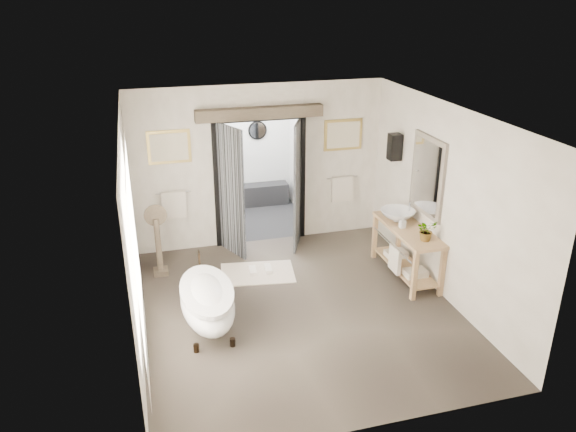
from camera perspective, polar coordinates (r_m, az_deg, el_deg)
The scene contains 13 objects.
ground_plane at distance 8.40m, azimuth 1.10°, elevation -9.43°, with size 5.00×5.00×0.00m, color brown.
room_shell at distance 7.48m, azimuth 1.18°, elevation 2.26°, with size 4.52×5.02×2.91m.
shower_room at distance 11.57m, azimuth -4.47°, elevation 4.65°, with size 2.22×2.01×2.51m.
back_wall_dressing at distance 9.81m, azimuth -2.67°, elevation 5.41°, with size 3.82×0.77×2.52m.
clawfoot_tub at distance 7.92m, azimuth -8.21°, elevation -8.56°, with size 0.73×1.63×0.80m.
vanity at distance 9.26m, azimuth 11.86°, elevation -3.19°, with size 0.57×1.60×0.85m.
pedestal_mirror at distance 9.35m, azimuth -13.04°, elevation -2.88°, with size 0.36×0.24×1.23m.
rug at distance 9.37m, azimuth -3.12°, elevation -5.80°, with size 1.20×0.80×0.01m, color silver.
slippers at distance 9.40m, azimuth -2.82°, elevation -5.45°, with size 0.40×0.29×0.05m.
basin at distance 9.32m, azimuth 11.06°, elevation 0.04°, with size 0.56×0.56×0.19m, color white.
plant at distance 8.70m, azimuth 13.89°, elevation -1.41°, with size 0.30×0.26×0.33m, color gray.
soap_bottle_a at distance 9.09m, azimuth 11.57°, elevation -0.61°, with size 0.09×0.09×0.19m, color gray.
soap_bottle_b at distance 9.56m, azimuth 10.00°, elevation 0.65°, with size 0.14×0.14×0.18m, color gray.
Camera 1 is at (-2.04, -6.83, 4.45)m, focal length 35.00 mm.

